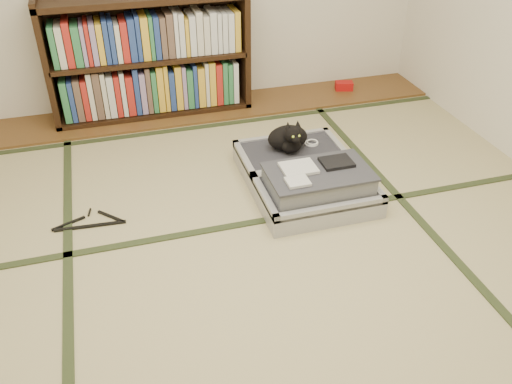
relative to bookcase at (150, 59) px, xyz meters
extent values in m
plane|color=#CAB886|center=(0.31, -2.07, -0.45)|extent=(4.50, 4.50, 0.00)
cube|color=brown|center=(0.31, -0.07, -0.44)|extent=(4.00, 0.50, 0.02)
cube|color=#B50F0E|center=(1.65, -0.04, -0.40)|extent=(0.17, 0.13, 0.07)
cube|color=#2D381E|center=(-0.69, -2.07, -0.45)|extent=(0.05, 4.50, 0.01)
cube|color=#2D381E|center=(1.31, -2.07, -0.45)|extent=(0.05, 4.50, 0.01)
cube|color=#2D381E|center=(0.31, -1.67, -0.45)|extent=(4.00, 0.05, 0.01)
cube|color=#2D381E|center=(0.31, -0.37, -0.45)|extent=(4.00, 0.05, 0.01)
cube|color=black|center=(-0.75, 0.00, 0.02)|extent=(0.04, 0.35, 0.99)
cube|color=black|center=(0.75, 0.00, 0.02)|extent=(0.04, 0.35, 0.99)
cube|color=black|center=(0.00, 0.00, -0.42)|extent=(1.54, 0.35, 0.04)
cube|color=black|center=(0.00, 0.00, 0.02)|extent=(1.47, 0.35, 0.03)
cube|color=black|center=(0.00, 0.17, 0.02)|extent=(1.54, 0.02, 0.99)
cube|color=gray|center=(0.00, -0.02, -0.20)|extent=(1.38, 0.25, 0.42)
cube|color=gray|center=(0.00, -0.02, 0.21)|extent=(1.38, 0.25, 0.37)
cube|color=#A3A2A7|center=(0.77, -1.61, -0.39)|extent=(0.70, 0.47, 0.12)
cube|color=#303038|center=(0.77, -1.61, -0.36)|extent=(0.63, 0.39, 0.09)
cube|color=#A3A2A7|center=(0.77, -1.83, -0.33)|extent=(0.70, 0.04, 0.05)
cube|color=#A3A2A7|center=(0.77, -1.40, -0.33)|extent=(0.70, 0.04, 0.05)
cube|color=#A3A2A7|center=(0.44, -1.61, -0.33)|extent=(0.04, 0.47, 0.05)
cube|color=#A3A2A7|center=(1.11, -1.61, -0.33)|extent=(0.04, 0.47, 0.05)
cube|color=#A3A2A7|center=(0.77, -1.15, -0.39)|extent=(0.70, 0.47, 0.12)
cube|color=#303038|center=(0.77, -1.15, -0.36)|extent=(0.63, 0.39, 0.09)
cube|color=#A3A2A7|center=(0.77, -1.36, -0.33)|extent=(0.70, 0.04, 0.05)
cube|color=#A3A2A7|center=(0.77, -0.93, -0.33)|extent=(0.70, 0.04, 0.05)
cube|color=#A3A2A7|center=(0.44, -1.15, -0.33)|extent=(0.04, 0.47, 0.05)
cube|color=#A3A2A7|center=(1.11, -1.15, -0.33)|extent=(0.04, 0.47, 0.05)
cylinder|color=black|center=(0.77, -1.38, -0.32)|extent=(0.63, 0.02, 0.02)
cube|color=gray|center=(0.77, -1.61, -0.27)|extent=(0.60, 0.36, 0.12)
cube|color=#38373F|center=(0.77, -1.61, -0.20)|extent=(0.62, 0.38, 0.01)
cube|color=silver|center=(0.66, -1.57, -0.19)|extent=(0.21, 0.17, 0.02)
cube|color=black|center=(0.91, -1.57, -0.19)|extent=(0.19, 0.15, 0.02)
cube|color=silver|center=(0.61, -1.71, -0.19)|extent=(0.13, 0.11, 0.02)
cube|color=white|center=(0.57, -1.84, -0.38)|extent=(0.06, 0.01, 0.04)
cube|color=white|center=(0.68, -1.84, -0.40)|extent=(0.05, 0.01, 0.03)
cube|color=orange|center=(1.01, -1.84, -0.38)|extent=(0.05, 0.01, 0.03)
cube|color=#197F33|center=(0.94, -1.84, -0.37)|extent=(0.04, 0.01, 0.03)
ellipsoid|color=black|center=(0.76, -1.10, -0.23)|extent=(0.27, 0.18, 0.17)
ellipsoid|color=black|center=(0.76, -1.18, -0.25)|extent=(0.13, 0.10, 0.10)
ellipsoid|color=black|center=(0.76, -1.21, -0.15)|extent=(0.12, 0.11, 0.11)
sphere|color=black|center=(0.76, -1.26, -0.17)|extent=(0.05, 0.05, 0.05)
cone|color=black|center=(0.72, -1.19, -0.09)|extent=(0.04, 0.05, 0.05)
cone|color=black|center=(0.79, -1.19, -0.09)|extent=(0.04, 0.05, 0.05)
sphere|color=#A5BF33|center=(0.73, -1.26, -0.14)|extent=(0.02, 0.02, 0.02)
sphere|color=#A5BF33|center=(0.78, -1.26, -0.14)|extent=(0.02, 0.02, 0.02)
cylinder|color=black|center=(0.85, -1.02, -0.29)|extent=(0.16, 0.10, 0.03)
torus|color=white|center=(0.93, -1.09, -0.31)|extent=(0.10, 0.10, 0.01)
torus|color=white|center=(0.94, -1.09, -0.30)|extent=(0.08, 0.08, 0.01)
cube|color=black|center=(-0.57, -1.44, -0.44)|extent=(0.41, 0.05, 0.01)
cube|color=black|center=(-0.69, -1.38, -0.44)|extent=(0.19, 0.09, 0.01)
cube|color=black|center=(-0.45, -1.38, -0.44)|extent=(0.15, 0.16, 0.01)
cylinder|color=black|center=(-0.57, -1.30, -0.44)|extent=(0.03, 0.07, 0.01)
camera|label=1|loc=(-0.34, -4.12, 1.47)|focal=38.00mm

